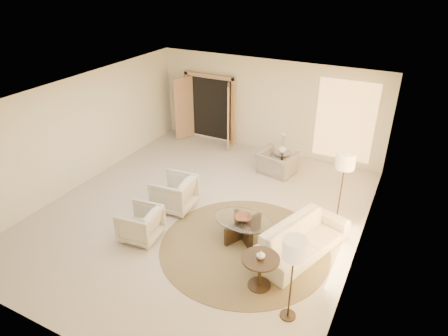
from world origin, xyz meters
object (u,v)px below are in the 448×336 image
at_px(side_table, 282,160).
at_px(sofa, 302,239).
at_px(armchair_right, 140,222).
at_px(floor_lamp_far, 294,252).
at_px(side_vase, 283,149).
at_px(coffee_table, 243,226).
at_px(accent_chair, 277,159).
at_px(end_table, 260,267).
at_px(bowl, 243,218).
at_px(armchair_left, 174,191).
at_px(end_vase, 261,255).
at_px(floor_lamp_near, 345,164).

bearing_deg(side_table, sofa, -63.49).
height_order(armchair_right, floor_lamp_far, floor_lamp_far).
bearing_deg(side_vase, coffee_table, -84.63).
relative_size(accent_chair, end_table, 1.43).
relative_size(coffee_table, end_table, 2.14).
bearing_deg(side_table, armchair_right, -111.15).
bearing_deg(sofa, end_table, -177.78).
distance_m(coffee_table, bowl, 0.21).
xyz_separation_m(armchair_left, coffee_table, (1.93, -0.32, -0.16)).
xyz_separation_m(armchair_left, armchair_right, (0.01, -1.30, -0.05)).
xyz_separation_m(end_table, side_vase, (-1.16, 4.36, 0.27)).
xyz_separation_m(side_table, end_vase, (1.16, -4.36, 0.36)).
relative_size(coffee_table, side_table, 2.45).
bearing_deg(accent_chair, end_table, 118.13).
distance_m(bowl, side_vase, 3.23).
relative_size(accent_chair, bowl, 2.82).
bearing_deg(accent_chair, armchair_right, 80.88).
xyz_separation_m(armchair_left, side_vase, (1.63, 2.89, 0.26)).
bearing_deg(end_vase, bowl, 126.68).
height_order(armchair_right, floor_lamp_near, floor_lamp_near).
relative_size(side_table, side_vase, 2.54).
xyz_separation_m(bowl, side_vase, (-0.30, 3.21, 0.20)).
distance_m(coffee_table, end_table, 1.45).
bearing_deg(bowl, accent_chair, 97.39).
height_order(armchair_left, coffee_table, armchair_left).
xyz_separation_m(armchair_left, end_vase, (2.80, -1.48, 0.27)).
bearing_deg(bowl, side_table, 95.37).
height_order(sofa, side_table, sofa).
bearing_deg(floor_lamp_near, end_table, -106.04).
relative_size(armchair_right, side_table, 1.33).
distance_m(end_table, floor_lamp_far, 1.22).
distance_m(end_table, side_table, 4.51).
height_order(sofa, floor_lamp_far, floor_lamp_far).
relative_size(armchair_left, accent_chair, 0.92).
bearing_deg(end_table, bowl, 126.68).
height_order(sofa, armchair_left, armchair_left).
bearing_deg(bowl, floor_lamp_far, -45.48).
distance_m(coffee_table, floor_lamp_far, 2.46).
bearing_deg(floor_lamp_far, accent_chair, 112.80).
height_order(armchair_left, side_table, armchair_left).
bearing_deg(coffee_table, end_vase, -53.32).
relative_size(armchair_right, side_vase, 3.38).
relative_size(floor_lamp_near, floor_lamp_far, 1.08).
height_order(armchair_left, accent_chair, armchair_left).
bearing_deg(end_vase, end_table, 0.00).
xyz_separation_m(armchair_right, floor_lamp_near, (3.56, 2.52, 1.06)).
distance_m(side_table, end_vase, 4.53).
xyz_separation_m(armchair_left, bowl, (1.93, -0.32, 0.06)).
xyz_separation_m(end_vase, side_vase, (-1.16, 4.36, -0.01)).
height_order(sofa, end_vase, end_vase).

